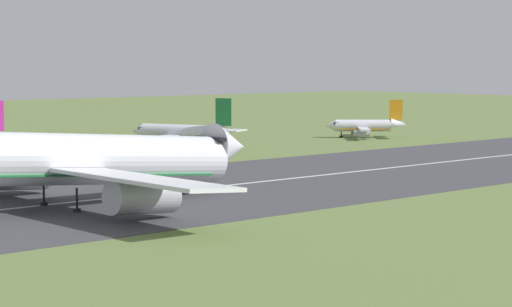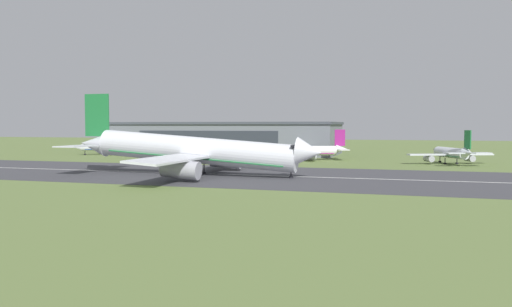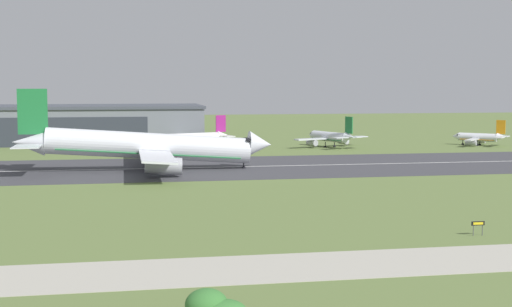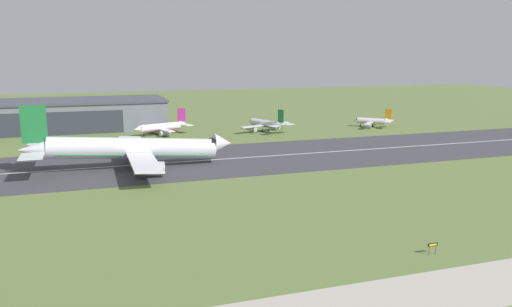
# 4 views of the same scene
# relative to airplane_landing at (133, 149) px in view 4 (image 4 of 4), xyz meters

# --- Properties ---
(ground_plane) EXTENTS (681.32, 681.32, 0.00)m
(ground_plane) POSITION_rel_airplane_landing_xyz_m (16.33, -54.94, -5.26)
(ground_plane) COLOR olive
(runway_strip) EXTENTS (441.32, 45.27, 0.06)m
(runway_strip) POSITION_rel_airplane_landing_xyz_m (16.33, 3.53, -5.23)
(runway_strip) COLOR #3D3D42
(runway_strip) RESTS_ON ground_plane
(runway_centreline) EXTENTS (397.19, 0.70, 0.01)m
(runway_centreline) POSITION_rel_airplane_landing_xyz_m (16.33, 3.53, -5.20)
(runway_centreline) COLOR silver
(runway_centreline) RESTS_ON runway_strip
(hangar_building) EXTENTS (89.04, 33.49, 12.02)m
(hangar_building) POSITION_rel_airplane_landing_xyz_m (-24.67, 81.80, 0.76)
(hangar_building) COLOR slate
(hangar_building) RESTS_ON ground_plane
(airplane_landing) EXTENTS (56.17, 52.23, 17.88)m
(airplane_landing) POSITION_rel_airplane_landing_xyz_m (0.00, 0.00, 0.00)
(airplane_landing) COLOR silver
(airplane_landing) RESTS_ON ground_plane
(airplane_parked_centre) EXTENTS (17.19, 17.38, 8.04)m
(airplane_parked_centre) POSITION_rel_airplane_landing_xyz_m (102.16, 46.89, -2.78)
(airplane_parked_centre) COLOR silver
(airplane_parked_centre) RESTS_ON ground_plane
(airplane_parked_east) EXTENTS (23.35, 22.28, 9.52)m
(airplane_parked_east) POSITION_rel_airplane_landing_xyz_m (55.44, 49.32, -2.20)
(airplane_parked_east) COLOR silver
(airplane_parked_east) RESTS_ON ground_plane
(airplane_parked_far_east) EXTENTS (23.22, 19.47, 9.49)m
(airplane_parked_far_east) POSITION_rel_airplane_landing_xyz_m (15.04, 55.19, -2.47)
(airplane_parked_far_east) COLOR white
(airplane_parked_far_east) RESTS_ON ground_plane
(runway_sign) EXTENTS (1.73, 0.13, 1.81)m
(runway_sign) POSITION_rel_airplane_landing_xyz_m (38.54, -75.17, -3.87)
(runway_sign) COLOR #4C4C51
(runway_sign) RESTS_ON ground_plane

